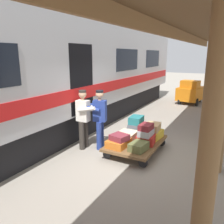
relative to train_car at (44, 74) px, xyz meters
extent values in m
plane|color=gray|center=(-3.47, 0.00, -2.06)|extent=(60.00, 60.00, 0.00)
cylinder|color=brown|center=(-5.27, 0.00, -0.36)|extent=(0.24, 0.24, 3.40)
cylinder|color=brown|center=(-5.27, 2.90, -0.36)|extent=(0.24, 0.24, 3.40)
cube|color=brown|center=(-3.72, 0.00, 1.19)|extent=(0.08, 18.17, 0.30)
cube|color=#B7BABF|center=(0.00, 0.00, 0.29)|extent=(3.00, 18.03, 2.90)
cube|color=black|center=(0.00, 0.00, -1.61)|extent=(2.55, 17.13, 0.90)
cube|color=#99999E|center=(0.00, 0.00, 1.84)|extent=(2.76, 17.67, 0.20)
cube|color=red|center=(-1.51, 0.00, -0.51)|extent=(0.03, 17.67, 0.36)
cube|color=black|center=(-1.51, -6.31, 0.39)|extent=(0.02, 1.98, 0.84)
cube|color=black|center=(-1.51, -3.16, 0.39)|extent=(0.02, 1.98, 0.84)
cube|color=black|center=(-1.45, 0.00, -0.11)|extent=(0.12, 1.10, 2.00)
cube|color=brown|center=(-3.20, -0.10, -1.79)|extent=(1.25, 1.89, 0.07)
cylinder|color=black|center=(-3.70, 0.65, -1.94)|extent=(0.24, 0.05, 0.24)
cylinder|color=black|center=(-2.70, 0.65, -1.94)|extent=(0.24, 0.05, 0.24)
cylinder|color=black|center=(-3.70, -0.86, -1.94)|extent=(0.24, 0.05, 0.24)
cylinder|color=black|center=(-2.70, -0.86, -1.94)|extent=(0.24, 0.05, 0.24)
cube|color=beige|center=(-2.92, -0.10, -1.64)|extent=(0.49, 0.60, 0.23)
cube|color=#CC6B23|center=(-2.92, 0.42, -1.66)|extent=(0.51, 0.65, 0.19)
cube|color=brown|center=(-3.48, 0.42, -1.65)|extent=(0.42, 0.53, 0.21)
cube|color=gold|center=(-3.48, -0.62, -1.64)|extent=(0.56, 0.62, 0.22)
cube|color=navy|center=(-2.92, -0.62, -1.66)|extent=(0.47, 0.57, 0.19)
cube|color=#AD231E|center=(-3.48, -0.10, -1.64)|extent=(0.52, 0.54, 0.23)
cube|color=#9EA0A5|center=(-3.49, -0.08, -1.44)|extent=(0.33, 0.49, 0.17)
cube|color=#4C515B|center=(-2.95, -0.63, -1.49)|extent=(0.43, 0.50, 0.15)
cube|color=maroon|center=(-3.48, -0.07, -1.27)|extent=(0.32, 0.44, 0.16)
cube|color=tan|center=(-3.49, -0.62, -1.43)|extent=(0.42, 0.56, 0.20)
cube|color=maroon|center=(-2.96, 0.45, -1.49)|extent=(0.49, 0.48, 0.15)
cube|color=#1E666B|center=(-2.96, -0.67, -1.31)|extent=(0.38, 0.52, 0.21)
cylinder|color=navy|center=(-2.15, 0.04, -1.65)|extent=(0.16, 0.16, 0.82)
cylinder|color=navy|center=(-2.20, 0.23, -1.65)|extent=(0.16, 0.16, 0.82)
cube|color=navy|center=(-2.18, 0.13, -0.94)|extent=(0.41, 0.31, 0.60)
cylinder|color=tan|center=(-2.18, 0.13, -0.61)|extent=(0.09, 0.09, 0.06)
sphere|color=tan|center=(-2.18, 0.13, -0.47)|extent=(0.22, 0.22, 0.22)
cylinder|color=black|center=(-2.18, 0.13, -0.39)|extent=(0.21, 0.21, 0.06)
cylinder|color=navy|center=(-1.92, 0.04, -0.84)|extent=(0.54, 0.24, 0.21)
cylinder|color=navy|center=(-2.01, 0.35, -0.84)|extent=(0.54, 0.24, 0.21)
cylinder|color=#332D28|center=(-1.76, 0.46, -1.65)|extent=(0.16, 0.16, 0.82)
cylinder|color=#332D28|center=(-1.75, 0.26, -1.65)|extent=(0.16, 0.16, 0.82)
cube|color=silver|center=(-1.76, 0.36, -0.94)|extent=(0.37, 0.23, 0.60)
cylinder|color=tan|center=(-1.76, 0.36, -0.61)|extent=(0.09, 0.09, 0.06)
sphere|color=tan|center=(-1.76, 0.36, -0.47)|extent=(0.22, 0.22, 0.22)
cylinder|color=#332D28|center=(-1.76, 0.36, -0.39)|extent=(0.21, 0.21, 0.06)
cylinder|color=silver|center=(-1.98, 0.51, -0.84)|extent=(0.53, 0.12, 0.21)
cylinder|color=silver|center=(-1.97, 0.19, -0.84)|extent=(0.53, 0.12, 0.21)
cube|color=orange|center=(-3.30, -7.72, -1.51)|extent=(1.35, 1.85, 0.70)
cube|color=orange|center=(-3.30, -7.37, -1.01)|extent=(1.00, 0.83, 0.50)
cylinder|color=black|center=(-3.75, -7.12, -1.86)|extent=(0.12, 0.40, 0.40)
cylinder|color=black|center=(-2.85, -7.12, -1.86)|extent=(0.12, 0.40, 0.40)
cylinder|color=black|center=(-3.75, -8.32, -1.86)|extent=(0.12, 0.40, 0.40)
cylinder|color=black|center=(-2.85, -8.32, -1.86)|extent=(0.12, 0.40, 0.40)
camera|label=1|loc=(-5.44, 5.43, 0.59)|focal=36.50mm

